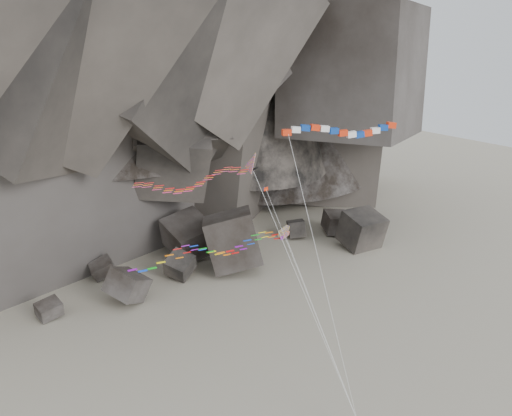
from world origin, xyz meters
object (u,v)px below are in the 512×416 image
banner_kite (341,131)px  pennant_kite (289,249)px  delta_kite (190,180)px  parafoil_kite (206,250)px

banner_kite → pennant_kite: (-6.44, -1.47, -9.35)m
delta_kite → pennant_kite: 10.69m
pennant_kite → parafoil_kite: bearing=153.3°
parafoil_kite → delta_kite: bearing=106.8°
delta_kite → banner_kite: size_ratio=0.94×
banner_kite → parafoil_kite: banner_kite is taller
parafoil_kite → pennant_kite: (7.15, -1.57, -0.90)m
delta_kite → parafoil_kite: size_ratio=1.34×
banner_kite → parafoil_kite: 16.01m
parafoil_kite → pennant_kite: size_ratio=0.88×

